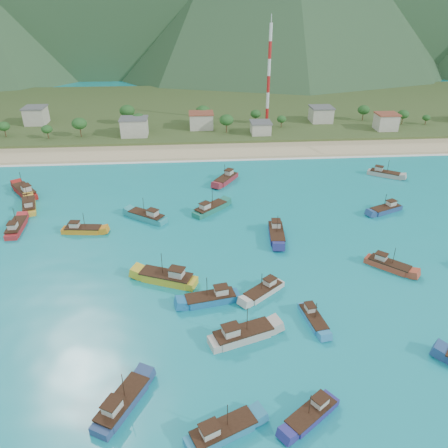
{
  "coord_description": "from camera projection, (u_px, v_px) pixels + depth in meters",
  "views": [
    {
      "loc": [
        -3.5,
        -70.62,
        50.53
      ],
      "look_at": [
        3.21,
        18.0,
        3.0
      ],
      "focal_mm": 35.0,
      "sensor_mm": 36.0,
      "label": 1
    }
  ],
  "objects": [
    {
      "name": "surf_line",
      "position": [
        203.0,
        161.0,
        147.27
      ],
      "size": [
        400.0,
        2.5,
        0.08
      ],
      "primitive_type": "cube",
      "color": "white",
      "rests_on": "ground"
    },
    {
      "name": "boat_7",
      "position": [
        388.0,
        265.0,
        89.88
      ],
      "size": [
        8.7,
        8.34,
        5.5
      ],
      "rotation": [
        0.0,
        0.0,
        3.97
      ],
      "color": "#B2432C",
      "rests_on": "ground"
    },
    {
      "name": "ground",
      "position": [
        215.0,
        281.0,
        86.16
      ],
      "size": [
        600.0,
        600.0,
        0.0
      ],
      "primitive_type": "plane",
      "color": "#0D8495",
      "rests_on": "ground"
    },
    {
      "name": "land",
      "position": [
        198.0,
        110.0,
        209.26
      ],
      "size": [
        400.0,
        110.0,
        2.4
      ],
      "primitive_type": "cube",
      "color": "#385123",
      "rests_on": "ground"
    },
    {
      "name": "boat_16",
      "position": [
        242.0,
        335.0,
        71.41
      ],
      "size": [
        11.38,
        6.58,
        6.45
      ],
      "rotation": [
        0.0,
        0.0,
        5.04
      ],
      "color": "#BBB3A9",
      "rests_on": "ground"
    },
    {
      "name": "boat_26",
      "position": [
        211.0,
        299.0,
        79.95
      ],
      "size": [
        10.56,
        4.94,
        6.01
      ],
      "rotation": [
        0.0,
        0.0,
        1.77
      ],
      "color": "#1A68A2",
      "rests_on": "ground"
    },
    {
      "name": "boat_9",
      "position": [
        147.0,
        217.0,
        108.93
      ],
      "size": [
        10.37,
        8.61,
        6.21
      ],
      "rotation": [
        0.0,
        0.0,
        0.95
      ],
      "color": "teal",
      "rests_on": "ground"
    },
    {
      "name": "village",
      "position": [
        197.0,
        122.0,
        173.47
      ],
      "size": [
        216.56,
        30.8,
        6.95
      ],
      "color": "beige",
      "rests_on": "ground"
    },
    {
      "name": "beach",
      "position": [
        202.0,
        151.0,
        155.62
      ],
      "size": [
        400.0,
        18.0,
        1.2
      ],
      "primitive_type": "cube",
      "color": "beige",
      "rests_on": "ground"
    },
    {
      "name": "boat_27",
      "position": [
        264.0,
        291.0,
        82.2
      ],
      "size": [
        8.71,
        7.79,
        5.35
      ],
      "rotation": [
        0.0,
        0.0,
        2.25
      ],
      "color": "beige",
      "rests_on": "ground"
    },
    {
      "name": "boat_2",
      "position": [
        210.0,
        209.0,
        112.83
      ],
      "size": [
        9.67,
        9.35,
        6.14
      ],
      "rotation": [
        0.0,
        0.0,
        5.47
      ],
      "color": "#19725E",
      "rests_on": "ground"
    },
    {
      "name": "boat_20",
      "position": [
        311.0,
        414.0,
        58.31
      ],
      "size": [
        8.59,
        7.24,
        5.17
      ],
      "rotation": [
        0.0,
        0.0,
        2.2
      ],
      "color": "navy",
      "rests_on": "ground"
    },
    {
      "name": "vegetation",
      "position": [
        182.0,
        120.0,
        174.4
      ],
      "size": [
        279.55,
        25.57,
        8.18
      ],
      "color": "#235623",
      "rests_on": "ground"
    },
    {
      "name": "boat_1",
      "position": [
        386.0,
        210.0,
        112.84
      ],
      "size": [
        9.7,
        6.34,
        5.54
      ],
      "rotation": [
        0.0,
        0.0,
        1.99
      ],
      "color": "navy",
      "rests_on": "ground"
    },
    {
      "name": "boat_23",
      "position": [
        167.0,
        278.0,
        85.46
      ],
      "size": [
        11.99,
        7.52,
        6.83
      ],
      "rotation": [
        0.0,
        0.0,
        1.18
      ],
      "color": "gold",
      "rests_on": "ground"
    },
    {
      "name": "boat_19",
      "position": [
        384.0,
        174.0,
        134.69
      ],
      "size": [
        9.67,
        7.71,
        5.72
      ],
      "rotation": [
        0.0,
        0.0,
        4.13
      ],
      "color": "#AEA59D",
      "rests_on": "ground"
    },
    {
      "name": "boat_13",
      "position": [
        313.0,
        319.0,
        75.42
      ],
      "size": [
        3.73,
        8.41,
        4.8
      ],
      "rotation": [
        0.0,
        0.0,
        3.31
      ],
      "color": "#2D83BE",
      "rests_on": "ground"
    },
    {
      "name": "boat_4",
      "position": [
        122.0,
        404.0,
        59.6
      ],
      "size": [
        7.44,
        10.36,
        6.0
      ],
      "rotation": [
        0.0,
        0.0,
        5.79
      ],
      "color": "navy",
      "rests_on": "ground"
    },
    {
      "name": "boat_10",
      "position": [
        83.0,
        230.0,
        103.18
      ],
      "size": [
        9.52,
        3.69,
        5.49
      ],
      "rotation": [
        0.0,
        0.0,
        4.61
      ],
      "color": "orange",
      "rests_on": "ground"
    },
    {
      "name": "radio_tower",
      "position": [
        269.0,
        76.0,
        173.16
      ],
      "size": [
        1.2,
        1.2,
        38.43
      ],
      "color": "red",
      "rests_on": "ground"
    },
    {
      "name": "boat_18",
      "position": [
        276.0,
        234.0,
        101.24
      ],
      "size": [
        4.19,
        10.9,
        6.29
      ],
      "rotation": [
        0.0,
        0.0,
        3.04
      ],
      "color": "navy",
      "rests_on": "ground"
    },
    {
      "name": "boat_24",
      "position": [
        226.0,
        179.0,
        130.66
      ],
      "size": [
        8.25,
        10.5,
        6.19
      ],
      "rotation": [
        0.0,
        0.0,
        2.57
      ],
      "color": "maroon",
      "rests_on": "ground"
    },
    {
      "name": "boat_8",
      "position": [
        16.0,
        228.0,
        104.06
      ],
      "size": [
        3.55,
        10.14,
        5.9
      ],
      "rotation": [
        0.0,
        0.0,
        0.06
      ],
      "color": "#AD2428",
      "rests_on": "ground"
    },
    {
      "name": "boat_3",
      "position": [
        25.0,
        192.0,
        122.43
      ],
      "size": [
        9.52,
        11.25,
        6.78
      ],
      "rotation": [
        0.0,
        0.0,
        0.63
      ],
      "color": "maroon",
      "rests_on": "ground"
    },
    {
      "name": "boat_11",
      "position": [
        29.0,
        206.0,
        114.43
      ],
      "size": [
        6.11,
        10.73,
        6.08
      ],
      "rotation": [
        0.0,
        0.0,
        0.32
      ],
      "color": "gold",
      "rests_on": "ground"
    },
    {
      "name": "boat_25",
      "position": [
        222.0,
        432.0,
        55.88
      ],
      "size": [
        9.98,
        6.51,
        5.7
      ],
      "rotation": [
        0.0,
        0.0,
        5.13
      ],
      "color": "teal",
      "rests_on": "ground"
    }
  ]
}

